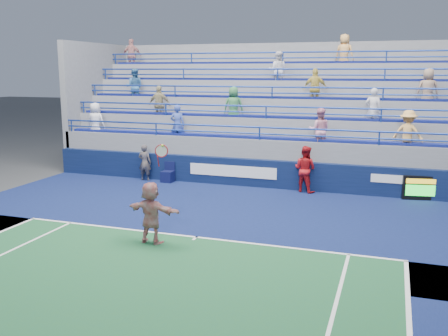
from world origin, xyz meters
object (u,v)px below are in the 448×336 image
(serve_speed_board, at_px, (421,188))
(ball_girl, at_px, (305,169))
(line_judge, at_px, (145,163))
(judge_chair, at_px, (168,176))
(tennis_player, at_px, (151,213))

(serve_speed_board, bearing_deg, ball_girl, -178.54)
(line_judge, xyz_separation_m, ball_girl, (6.67, 0.15, 0.12))
(judge_chair, bearing_deg, ball_girl, 1.33)
(judge_chair, xyz_separation_m, tennis_player, (2.75, -6.88, 0.58))
(judge_chair, relative_size, tennis_player, 0.31)
(judge_chair, height_order, line_judge, line_judge)
(serve_speed_board, height_order, tennis_player, tennis_player)
(serve_speed_board, distance_m, judge_chair, 9.76)
(serve_speed_board, distance_m, tennis_player, 9.99)
(line_judge, relative_size, ball_girl, 0.87)
(judge_chair, bearing_deg, tennis_player, -68.22)
(line_judge, height_order, ball_girl, ball_girl)
(tennis_player, distance_m, line_judge, 7.84)
(judge_chair, relative_size, ball_girl, 0.47)
(ball_girl, bearing_deg, judge_chair, 21.16)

